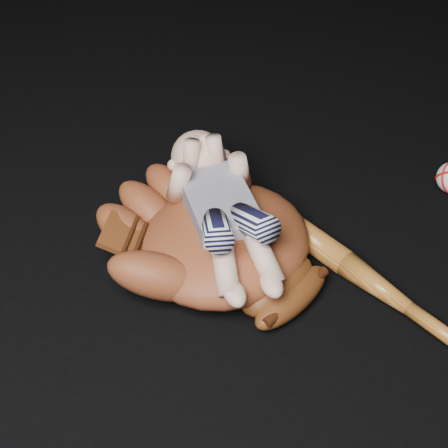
% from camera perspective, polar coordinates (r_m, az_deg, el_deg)
% --- Properties ---
extents(baseball_glove, '(0.50, 0.54, 0.14)m').
position_cam_1_polar(baseball_glove, '(1.20, 0.05, -0.98)').
color(baseball_glove, maroon).
rests_on(baseball_glove, ground).
extents(newborn_baby, '(0.26, 0.41, 0.16)m').
position_cam_1_polar(newborn_baby, '(1.16, 0.05, 1.26)').
color(newborn_baby, '#EAB296').
rests_on(newborn_baby, baseball_glove).
extents(baseball_bat, '(0.15, 0.51, 0.05)m').
position_cam_1_polar(baseball_bat, '(1.22, 11.11, -3.97)').
color(baseball_bat, '#A55E20').
rests_on(baseball_bat, ground).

